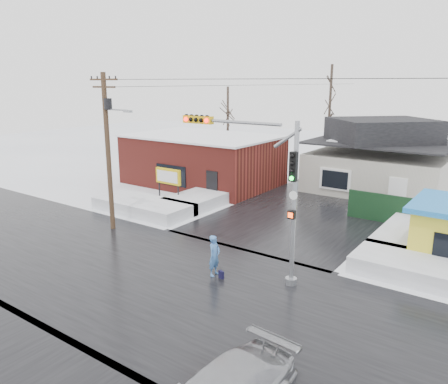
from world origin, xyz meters
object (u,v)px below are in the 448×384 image
Objects in this scene: utility_pole at (108,143)px; pedestrian at (214,256)px; traffic_signal at (261,177)px; marquee_sign at (168,177)px.

pedestrian is at bearing -10.90° from utility_pole.
traffic_signal is 4.13m from pedestrian.
marquee_sign is 12.46m from pedestrian.
traffic_signal is at bearing -2.95° from utility_pole.
pedestrian is (-1.67, -1.14, -3.60)m from traffic_signal.
marquee_sign is (-1.07, 5.99, -3.19)m from utility_pole.
utility_pole is at bearing 177.05° from traffic_signal.
traffic_signal is 2.75× the size of marquee_sign.
pedestrian is at bearing -38.14° from marquee_sign.
pedestrian is (9.77, -7.67, -0.98)m from marquee_sign.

